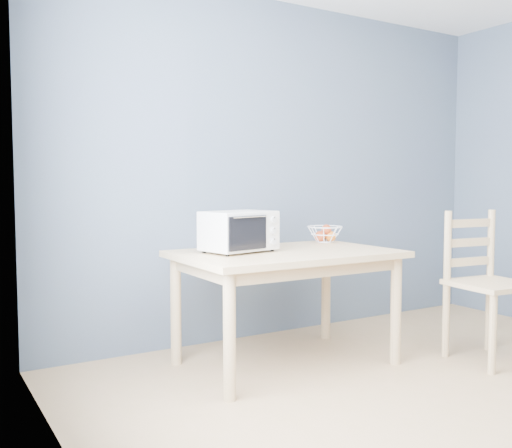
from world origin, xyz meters
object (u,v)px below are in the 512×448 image
dining_table (286,266)px  toaster_oven (237,231)px  dining_chair (486,287)px  fruit_basket (325,233)px

dining_table → toaster_oven: (-0.31, 0.10, 0.24)m
toaster_oven → dining_chair: 1.73m
toaster_oven → fruit_basket: toaster_oven is taller
dining_table → toaster_oven: toaster_oven is taller
dining_chair → dining_table: bearing=159.7°
fruit_basket → dining_chair: size_ratio=0.27×
toaster_oven → dining_chair: bearing=-36.5°
fruit_basket → toaster_oven: bearing=-166.4°
dining_table → dining_chair: bearing=-26.4°
dining_table → toaster_oven: 0.41m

